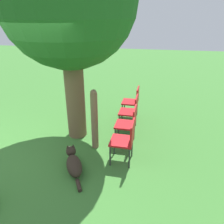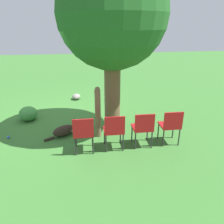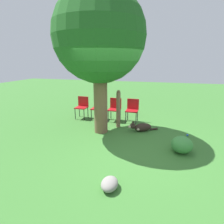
% 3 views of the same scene
% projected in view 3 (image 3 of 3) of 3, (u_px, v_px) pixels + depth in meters
% --- Properties ---
extents(ground_plane, '(30.00, 30.00, 0.00)m').
position_uv_depth(ground_plane, '(127.00, 146.00, 4.75)').
color(ground_plane, '#38702D').
extents(oak_tree, '(2.62, 2.62, 4.19)m').
position_uv_depth(oak_tree, '(99.00, 38.00, 4.90)').
color(oak_tree, brown).
rests_on(oak_tree, ground_plane).
extents(dog, '(0.58, 0.93, 0.37)m').
position_uv_depth(dog, '(141.00, 127.00, 5.68)').
color(dog, '#2D231C').
rests_on(dog, ground_plane).
extents(fence_post, '(0.14, 0.14, 1.29)m').
position_uv_depth(fence_post, '(118.00, 109.00, 5.92)').
color(fence_post, brown).
rests_on(fence_post, ground_plane).
extents(red_chair_0, '(0.43, 0.45, 0.85)m').
position_uv_depth(red_chair_0, '(132.00, 109.00, 6.51)').
color(red_chair_0, '#B21419').
rests_on(red_chair_0, ground_plane).
extents(red_chair_1, '(0.43, 0.45, 0.85)m').
position_uv_depth(red_chair_1, '(115.00, 108.00, 6.66)').
color(red_chair_1, '#B21419').
rests_on(red_chair_1, ground_plane).
extents(red_chair_2, '(0.43, 0.45, 0.85)m').
position_uv_depth(red_chair_2, '(98.00, 107.00, 6.81)').
color(red_chair_2, '#B21419').
rests_on(red_chair_2, ground_plane).
extents(red_chair_3, '(0.43, 0.45, 0.85)m').
position_uv_depth(red_chair_3, '(82.00, 106.00, 6.95)').
color(red_chair_3, '#B21419').
rests_on(red_chair_3, ground_plane).
extents(tennis_ball, '(0.07, 0.07, 0.07)m').
position_uv_depth(tennis_ball, '(187.00, 135.00, 5.35)').
color(tennis_ball, blue).
rests_on(tennis_ball, ground_plane).
extents(garden_rock, '(0.40, 0.30, 0.20)m').
position_uv_depth(garden_rock, '(110.00, 184.00, 3.14)').
color(garden_rock, gray).
rests_on(garden_rock, ground_plane).
extents(low_shrub, '(0.52, 0.52, 0.42)m').
position_uv_depth(low_shrub, '(182.00, 145.00, 4.37)').
color(low_shrub, '#3D843D').
rests_on(low_shrub, ground_plane).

